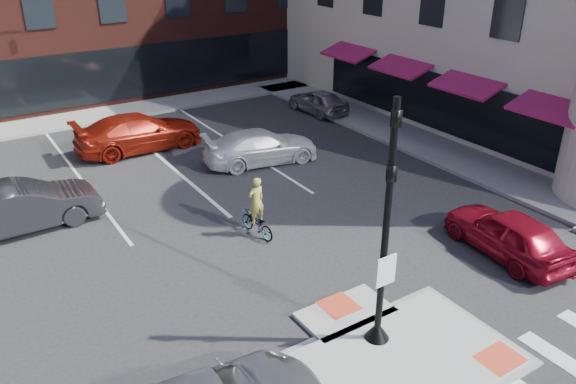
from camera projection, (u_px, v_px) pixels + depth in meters
ground at (387, 351)px, 13.32m from camera, size 120.00×120.00×0.00m
refuge_island at (395, 355)px, 13.10m from camera, size 5.40×4.65×0.13m
sidewalk_e at (416, 140)px, 26.16m from camera, size 3.00×24.00×0.15m
sidewalk_n at (162, 104)px, 31.43m from camera, size 26.00×3.00×0.15m
signal_pole at (384, 259)px, 12.61m from camera, size 0.60×0.60×5.98m
mast_arm_signal at (32, 5)px, 22.58m from camera, size 6.10×2.24×8.00m
red_sedan at (508, 233)px, 16.95m from camera, size 2.12×4.37×1.44m
white_pickup at (261, 147)px, 23.59m from camera, size 5.12×2.75×1.41m
bg_car_dark at (23, 207)px, 18.34m from camera, size 4.93×1.83×1.61m
bg_car_silver at (318, 101)px, 29.87m from camera, size 1.77×3.86×1.28m
bg_car_red at (139, 132)px, 24.92m from camera, size 5.58×2.27×1.62m
cyclist at (257, 216)px, 18.02m from camera, size 0.73×1.63×2.03m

